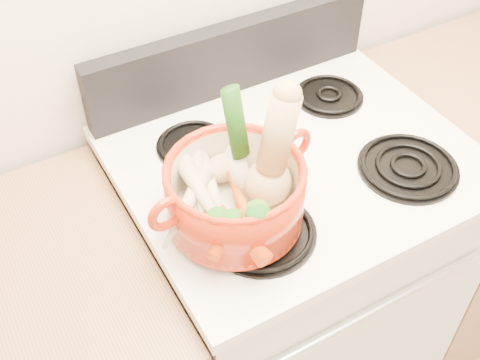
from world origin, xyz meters
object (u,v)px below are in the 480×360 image
stove_body (285,282)px  dutch_oven (235,194)px  squash (276,150)px  leek (240,147)px

stove_body → dutch_oven: dutch_oven is taller
dutch_oven → squash: 0.12m
stove_body → leek: size_ratio=3.54×
dutch_oven → leek: bearing=37.8°
dutch_oven → squash: (0.08, -0.01, 0.08)m
stove_body → leek: (-0.19, -0.08, 0.66)m
dutch_oven → leek: size_ratio=1.04×
dutch_oven → leek: (0.03, 0.03, 0.09)m
stove_body → leek: leek is taller
leek → stove_body: bearing=9.5°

